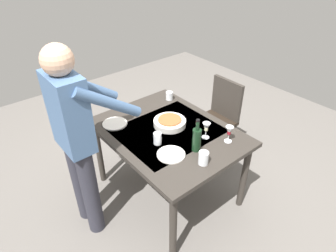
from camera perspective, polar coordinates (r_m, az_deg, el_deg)
ground_plane at (r=3.14m, az=0.00°, el=-12.53°), size 6.00×6.00×0.00m
dining_table at (r=2.68m, az=0.00°, el=-2.32°), size 1.31×1.01×0.77m
chair_near at (r=3.38m, az=10.02°, el=2.34°), size 0.40×0.40×0.91m
person_server at (r=2.34m, az=-17.45°, el=-1.93°), size 0.42×0.61×1.69m
wine_bottle at (r=2.35m, az=5.60°, el=-2.57°), size 0.07×0.07×0.30m
wine_glass_left at (r=2.49m, az=11.87°, el=-1.03°), size 0.07×0.07×0.15m
wine_glass_right at (r=2.51m, az=7.49°, el=-0.32°), size 0.07×0.07×0.15m
water_cup_near_left at (r=3.11m, az=0.27°, el=5.94°), size 0.07×0.07×0.09m
water_cup_near_right at (r=2.45m, az=-2.05°, el=-2.43°), size 0.07×0.07×0.11m
water_cup_far_left at (r=2.26m, az=6.95°, el=-6.21°), size 0.08×0.08×0.11m
serving_bowl_pasta at (r=2.69m, az=0.34°, el=0.76°), size 0.30×0.30×0.07m
dinner_plate_near at (r=2.76m, az=-10.35°, el=0.47°), size 0.23×0.23×0.01m
dinner_plate_far at (r=2.35m, az=0.59°, el=-5.58°), size 0.23×0.23×0.01m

